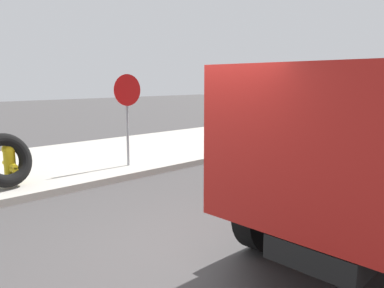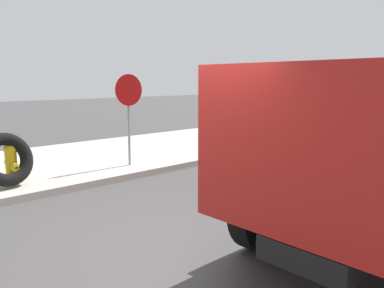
# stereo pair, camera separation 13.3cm
# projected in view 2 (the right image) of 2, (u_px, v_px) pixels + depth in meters

# --- Properties ---
(ground_plane) EXTENTS (80.00, 80.00, 0.00)m
(ground_plane) POSITION_uv_depth(u_px,v_px,m) (215.00, 258.00, 4.93)
(ground_plane) COLOR #423F3F
(sidewalk_curb) EXTENTS (36.00, 5.00, 0.15)m
(sidewalk_curb) POSITION_uv_depth(u_px,v_px,m) (25.00, 168.00, 9.59)
(sidewalk_curb) COLOR #ADA89E
(sidewalk_curb) RESTS_ON ground
(fire_hydrant) EXTENTS (0.26, 0.59, 0.86)m
(fire_hydrant) POSITION_uv_depth(u_px,v_px,m) (11.00, 162.00, 7.82)
(fire_hydrant) COLOR yellow
(fire_hydrant) RESTS_ON sidewalk_curb
(loose_tire) EXTENTS (1.16, 0.74, 1.11)m
(loose_tire) POSITION_uv_depth(u_px,v_px,m) (6.00, 160.00, 7.57)
(loose_tire) COLOR black
(loose_tire) RESTS_ON sidewalk_curb
(stop_sign) EXTENTS (0.76, 0.08, 2.24)m
(stop_sign) POSITION_uv_depth(u_px,v_px,m) (129.00, 103.00, 9.37)
(stop_sign) COLOR gray
(stop_sign) RESTS_ON sidewalk_curb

